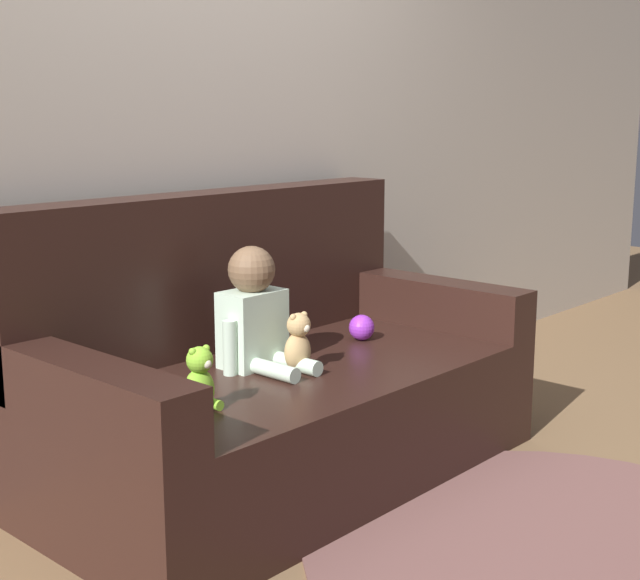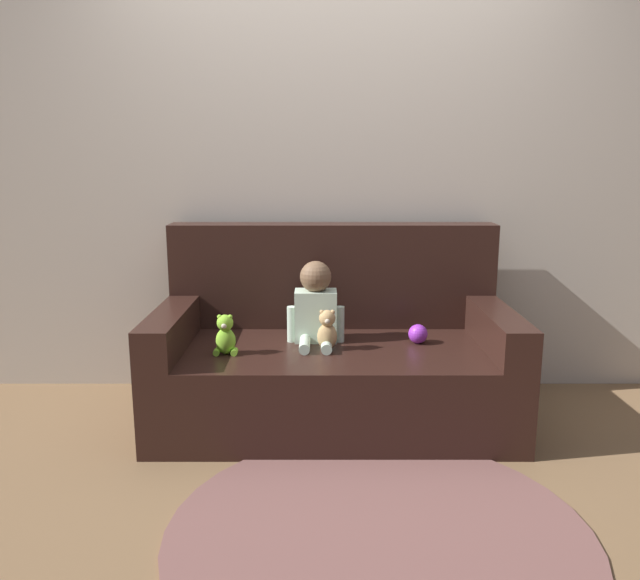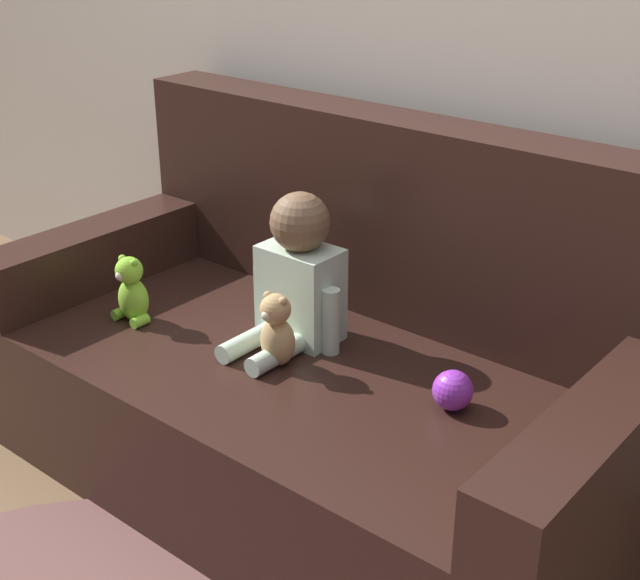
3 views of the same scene
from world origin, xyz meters
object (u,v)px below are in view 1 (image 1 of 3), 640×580
plush_toy_side (200,381)px  teddy_bear_brown (298,342)px  toy_ball (362,327)px  couch (271,384)px  person_baby (255,315)px

plush_toy_side → teddy_bear_brown: bearing=8.5°
teddy_bear_brown → toy_ball: teddy_bear_brown is taller
couch → teddy_bear_brown: bearing=-101.6°
teddy_bear_brown → plush_toy_side: 0.49m
person_baby → teddy_bear_brown: 0.17m
couch → teddy_bear_brown: 0.25m
person_baby → plush_toy_side: person_baby is taller
teddy_bear_brown → plush_toy_side: bearing=-171.5°
teddy_bear_brown → person_baby: bearing=111.3°
couch → toy_ball: size_ratio=18.20×
couch → teddy_bear_brown: size_ratio=8.80×
person_baby → plush_toy_side: (-0.42, -0.22, -0.09)m
couch → plush_toy_side: (-0.51, -0.23, 0.18)m
toy_ball → plush_toy_side: bearing=-169.2°
couch → plush_toy_side: 0.59m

